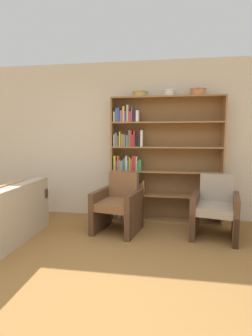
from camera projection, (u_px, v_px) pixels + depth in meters
ground_plane at (100, 304)px, 2.31m from camera, size 24.00×24.00×0.00m
wall_back at (136, 141)px, 4.69m from camera, size 12.00×0.06×2.75m
bookshelf at (155, 160)px, 4.51m from camera, size 1.87×0.30×2.12m
bowl_brass at (140, 94)px, 4.40m from camera, size 0.26×0.26×0.09m
bowl_olive at (169, 93)px, 4.32m from camera, size 0.20×0.20×0.11m
bowl_stoneware at (198, 92)px, 4.25m from camera, size 0.26×0.26×0.12m
armchair_leather at (118, 205)px, 4.06m from camera, size 0.76×0.79×0.89m
armchair_cushioned at (215, 209)px, 3.83m from camera, size 0.77×0.80×0.89m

